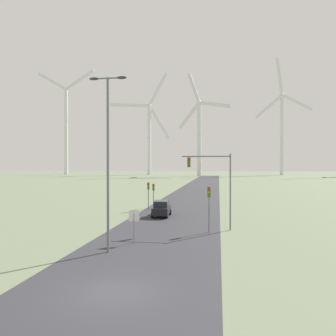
% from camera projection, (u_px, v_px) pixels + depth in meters
% --- Properties ---
extents(ground_plane, '(600.00, 600.00, 0.00)m').
position_uv_depth(ground_plane, '(114.00, 292.00, 15.32)').
color(ground_plane, '#667056').
extents(road_surface, '(10.00, 240.00, 0.01)m').
position_uv_depth(road_surface, '(193.00, 196.00, 62.75)').
color(road_surface, '#2D2D33').
rests_on(road_surface, ground).
extents(streetlamp, '(2.65, 0.32, 11.92)m').
position_uv_depth(streetlamp, '(108.00, 146.00, 22.19)').
color(streetlamp, slate).
rests_on(streetlamp, ground).
extents(stop_sign_near, '(0.81, 0.07, 2.49)m').
position_uv_depth(stop_sign_near, '(134.00, 220.00, 24.75)').
color(stop_sign_near, slate).
rests_on(stop_sign_near, ground).
extents(traffic_light_post_near_left, '(0.28, 0.34, 3.64)m').
position_uv_depth(traffic_light_post_near_left, '(148.00, 190.00, 42.86)').
color(traffic_light_post_near_left, slate).
rests_on(traffic_light_post_near_left, ground).
extents(traffic_light_post_near_right, '(0.28, 0.33, 4.01)m').
position_uv_depth(traffic_light_post_near_right, '(209.00, 199.00, 28.73)').
color(traffic_light_post_near_right, slate).
rests_on(traffic_light_post_near_right, ground).
extents(traffic_light_post_mid_left, '(0.28, 0.34, 3.34)m').
position_uv_depth(traffic_light_post_mid_left, '(153.00, 190.00, 44.97)').
color(traffic_light_post_mid_left, slate).
rests_on(traffic_light_post_mid_left, ground).
extents(traffic_light_mast_overhead, '(4.51, 0.34, 6.98)m').
position_uv_depth(traffic_light_mast_overhead, '(214.00, 176.00, 29.90)').
color(traffic_light_mast_overhead, slate).
rests_on(traffic_light_mast_overhead, ground).
extents(car_approaching, '(2.02, 4.19, 1.83)m').
position_uv_depth(car_approaching, '(161.00, 209.00, 37.68)').
color(car_approaching, black).
rests_on(car_approaching, ground).
extents(wind_turbine_far_left, '(36.61, 2.60, 63.44)m').
position_uv_depth(wind_turbine_far_left, '(66.00, 122.00, 198.97)').
color(wind_turbine_far_left, silver).
rests_on(wind_turbine_far_left, ground).
extents(wind_turbine_left, '(32.84, 17.14, 63.27)m').
position_uv_depth(wind_turbine_left, '(149.00, 131.00, 199.78)').
color(wind_turbine_left, silver).
rests_on(wind_turbine_left, ground).
extents(wind_turbine_center, '(27.90, 7.14, 55.19)m').
position_uv_depth(wind_turbine_center, '(199.00, 130.00, 173.10)').
color(wind_turbine_center, silver).
rests_on(wind_turbine_center, ground).
extents(wind_turbine_right, '(35.38, 15.17, 68.97)m').
position_uv_depth(wind_turbine_right, '(282.00, 125.00, 193.29)').
color(wind_turbine_right, silver).
rests_on(wind_turbine_right, ground).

